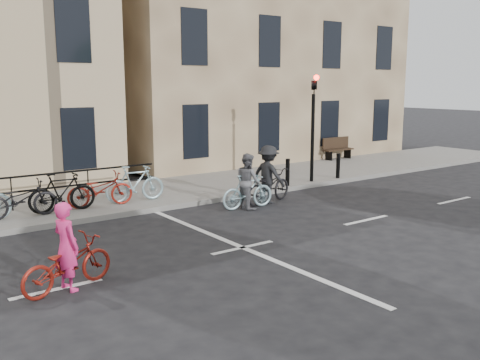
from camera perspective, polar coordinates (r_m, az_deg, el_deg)
ground at (r=11.66m, az=0.30°, el=-7.25°), size 120.00×120.00×0.00m
building_east at (r=27.06m, az=-0.80°, el=15.88°), size 14.00×10.00×12.00m
traffic_light at (r=18.48m, az=7.82°, el=6.91°), size 0.18×0.30×3.90m
bollard_east at (r=17.81m, az=5.10°, el=0.84°), size 0.14×0.14×0.90m
bollard_west at (r=19.46m, az=10.42°, el=1.51°), size 0.14×0.14×0.90m
bench at (r=24.42m, az=10.31°, el=3.44°), size 1.60×0.41×0.97m
cyclist_pink at (r=9.70m, az=-17.96°, el=-8.09°), size 1.84×1.04×1.55m
cyclist_grey at (r=15.11m, az=0.84°, el=-0.68°), size 1.67×0.82×1.58m
cyclist_dark at (r=15.80m, az=3.03°, el=-0.07°), size 2.03×1.23×1.72m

